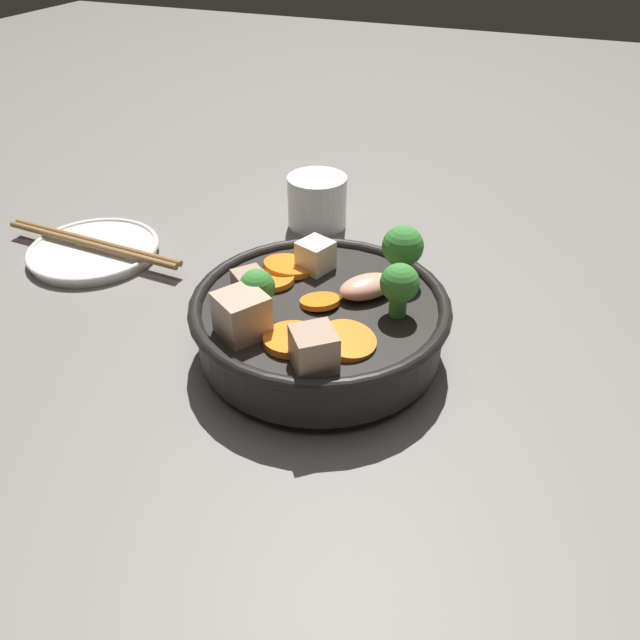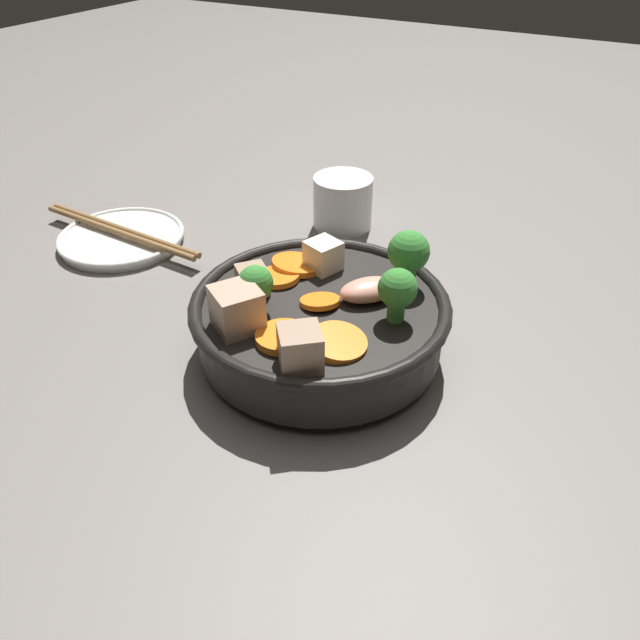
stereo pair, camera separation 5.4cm
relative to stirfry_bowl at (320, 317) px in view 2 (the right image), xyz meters
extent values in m
plane|color=slate|center=(0.00, 0.00, -0.04)|extent=(3.00, 3.00, 0.00)
cylinder|color=black|center=(0.00, 0.00, -0.03)|extent=(0.12, 0.12, 0.01)
cylinder|color=black|center=(0.00, 0.00, -0.01)|extent=(0.21, 0.21, 0.04)
torus|color=black|center=(0.00, 0.00, 0.01)|extent=(0.22, 0.22, 0.01)
cylinder|color=brown|center=(0.00, 0.00, 0.00)|extent=(0.20, 0.20, 0.02)
cylinder|color=orange|center=(-0.06, 0.00, 0.02)|extent=(0.06, 0.06, 0.01)
cylinder|color=orange|center=(-0.04, -0.04, 0.02)|extent=(0.05, 0.05, 0.01)
cylinder|color=orange|center=(0.00, 0.00, 0.02)|extent=(0.05, 0.05, 0.01)
cylinder|color=orange|center=(0.02, 0.05, 0.02)|extent=(0.05, 0.05, 0.01)
cylinder|color=orange|center=(0.04, 0.05, 0.02)|extent=(0.06, 0.06, 0.01)
cylinder|color=green|center=(0.06, -0.05, 0.02)|extent=(0.02, 0.02, 0.02)
sphere|color=#388433|center=(0.06, -0.05, 0.05)|extent=(0.04, 0.04, 0.04)
cylinder|color=green|center=(0.01, -0.06, 0.02)|extent=(0.01, 0.01, 0.02)
sphere|color=#388433|center=(0.01, -0.06, 0.04)|extent=(0.03, 0.03, 0.03)
cylinder|color=green|center=(-0.03, 0.04, 0.02)|extent=(0.01, 0.01, 0.02)
sphere|color=#388433|center=(-0.03, 0.04, 0.04)|extent=(0.03, 0.03, 0.03)
cube|color=#9E7F66|center=(-0.01, 0.06, 0.03)|extent=(0.03, 0.03, 0.02)
cube|color=#9E7F66|center=(-0.08, -0.03, 0.03)|extent=(0.04, 0.04, 0.03)
cube|color=tan|center=(-0.06, 0.04, 0.03)|extent=(0.05, 0.05, 0.04)
cube|color=silver|center=(0.05, 0.03, 0.03)|extent=(0.04, 0.04, 0.03)
ellipsoid|color=#EA9E84|center=(0.03, -0.03, 0.02)|extent=(0.06, 0.06, 0.02)
cylinder|color=white|center=(0.07, 0.30, -0.03)|extent=(0.14, 0.14, 0.01)
torus|color=white|center=(0.07, 0.30, -0.03)|extent=(0.15, 0.15, 0.01)
cylinder|color=white|center=(0.23, 0.10, -0.01)|extent=(0.07, 0.07, 0.06)
cylinder|color=brown|center=(0.23, 0.10, 0.01)|extent=(0.06, 0.06, 0.00)
cylinder|color=olive|center=(0.07, 0.30, -0.02)|extent=(0.02, 0.23, 0.01)
cylinder|color=olive|center=(0.06, 0.30, -0.02)|extent=(0.02, 0.23, 0.01)
camera|label=1|loc=(-0.41, -0.16, 0.31)|focal=35.00mm
camera|label=2|loc=(-0.39, -0.21, 0.31)|focal=35.00mm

